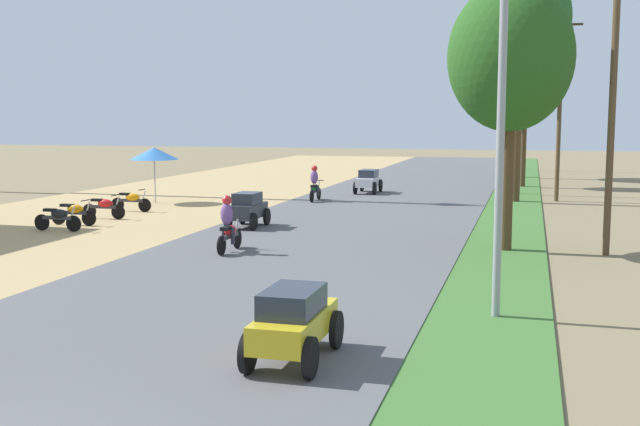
{
  "coord_description": "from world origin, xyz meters",
  "views": [
    {
      "loc": [
        6.38,
        -6.04,
        3.97
      ],
      "look_at": [
        0.64,
        15.2,
        1.25
      ],
      "focal_mm": 43.92,
      "sensor_mm": 36.0,
      "label": 1
    }
  ],
  "objects_px": {
    "parked_motorbike_fourth": "(58,217)",
    "median_tree_third": "(525,97)",
    "vendor_umbrella": "(154,154)",
    "streetlamp_mid": "(521,111)",
    "car_hatchback_charcoal": "(248,208)",
    "median_tree_fourth": "(525,67)",
    "streetlamp_near": "(502,68)",
    "utility_pole_far": "(613,87)",
    "parked_motorbike_fifth": "(74,212)",
    "car_sedan_yellow": "(294,320)",
    "median_tree_nearest": "(511,58)",
    "motorbike_ahead_third": "(229,225)",
    "utility_pole_near": "(560,105)",
    "parked_motorbike_seventh": "(132,200)",
    "median_tree_second": "(520,20)",
    "car_sedan_white": "(368,180)",
    "streetlamp_far": "(525,104)",
    "motorbike_ahead_fourth": "(315,184)",
    "parked_motorbike_sixth": "(104,206)"
  },
  "relations": [
    {
      "from": "vendor_umbrella",
      "to": "streetlamp_mid",
      "type": "distance_m",
      "value": 18.25
    },
    {
      "from": "streetlamp_mid",
      "to": "motorbike_ahead_fourth",
      "type": "relative_size",
      "value": 4.02
    },
    {
      "from": "median_tree_third",
      "to": "car_sedan_white",
      "type": "height_order",
      "value": "median_tree_third"
    },
    {
      "from": "median_tree_fourth",
      "to": "streetlamp_near",
      "type": "xyz_separation_m",
      "value": [
        -0.03,
        -36.86,
        -2.25
      ]
    },
    {
      "from": "median_tree_second",
      "to": "motorbike_ahead_third",
      "type": "xyz_separation_m",
      "value": [
        -7.68,
        -16.41,
        -7.47
      ]
    },
    {
      "from": "utility_pole_near",
      "to": "motorbike_ahead_third",
      "type": "relative_size",
      "value": 4.81
    },
    {
      "from": "median_tree_nearest",
      "to": "motorbike_ahead_third",
      "type": "xyz_separation_m",
      "value": [
        -7.69,
        -2.62,
        -4.78
      ]
    },
    {
      "from": "median_tree_second",
      "to": "utility_pole_far",
      "type": "height_order",
      "value": "median_tree_second"
    },
    {
      "from": "parked_motorbike_fourth",
      "to": "parked_motorbike_fifth",
      "type": "distance_m",
      "value": 1.46
    },
    {
      "from": "parked_motorbike_seventh",
      "to": "median_tree_nearest",
      "type": "relative_size",
      "value": 0.23
    },
    {
      "from": "vendor_umbrella",
      "to": "utility_pole_near",
      "type": "height_order",
      "value": "utility_pole_near"
    },
    {
      "from": "parked_motorbike_fifth",
      "to": "car_sedan_yellow",
      "type": "bearing_deg",
      "value": -46.78
    },
    {
      "from": "parked_motorbike_fifth",
      "to": "median_tree_nearest",
      "type": "relative_size",
      "value": 0.23
    },
    {
      "from": "median_tree_fourth",
      "to": "streetlamp_mid",
      "type": "distance_m",
      "value": 11.69
    },
    {
      "from": "utility_pole_far",
      "to": "car_hatchback_charcoal",
      "type": "xyz_separation_m",
      "value": [
        -11.79,
        2.19,
        -4.05
      ]
    },
    {
      "from": "parked_motorbike_seventh",
      "to": "vendor_umbrella",
      "type": "bearing_deg",
      "value": 99.98
    },
    {
      "from": "parked_motorbike_seventh",
      "to": "median_tree_nearest",
      "type": "height_order",
      "value": "median_tree_nearest"
    },
    {
      "from": "parked_motorbike_sixth",
      "to": "vendor_umbrella",
      "type": "relative_size",
      "value": 0.71
    },
    {
      "from": "car_sedan_white",
      "to": "vendor_umbrella",
      "type": "bearing_deg",
      "value": -140.63
    },
    {
      "from": "median_tree_second",
      "to": "streetlamp_near",
      "type": "height_order",
      "value": "median_tree_second"
    },
    {
      "from": "parked_motorbike_fifth",
      "to": "parked_motorbike_fourth",
      "type": "bearing_deg",
      "value": -78.6
    },
    {
      "from": "streetlamp_mid",
      "to": "motorbike_ahead_third",
      "type": "distance_m",
      "value": 21.86
    },
    {
      "from": "median_tree_nearest",
      "to": "median_tree_second",
      "type": "height_order",
      "value": "median_tree_second"
    },
    {
      "from": "median_tree_third",
      "to": "median_tree_fourth",
      "type": "xyz_separation_m",
      "value": [
        -0.11,
        6.89,
        2.1
      ]
    },
    {
      "from": "utility_pole_far",
      "to": "car_sedan_yellow",
      "type": "height_order",
      "value": "utility_pole_far"
    },
    {
      "from": "car_sedan_yellow",
      "to": "motorbike_ahead_third",
      "type": "distance_m",
      "value": 10.36
    },
    {
      "from": "vendor_umbrella",
      "to": "car_hatchback_charcoal",
      "type": "bearing_deg",
      "value": -43.12
    },
    {
      "from": "median_tree_third",
      "to": "car_sedan_white",
      "type": "relative_size",
      "value": 2.98
    },
    {
      "from": "streetlamp_far",
      "to": "vendor_umbrella",
      "type": "bearing_deg",
      "value": -120.06
    },
    {
      "from": "parked_motorbike_fifth",
      "to": "car_sedan_white",
      "type": "height_order",
      "value": "car_sedan_white"
    },
    {
      "from": "streetlamp_near",
      "to": "median_tree_nearest",
      "type": "bearing_deg",
      "value": 90.59
    },
    {
      "from": "median_tree_second",
      "to": "parked_motorbike_seventh",
      "type": "bearing_deg",
      "value": -151.68
    },
    {
      "from": "vendor_umbrella",
      "to": "streetlamp_mid",
      "type": "relative_size",
      "value": 0.35
    },
    {
      "from": "car_sedan_yellow",
      "to": "median_tree_fourth",
      "type": "bearing_deg",
      "value": 85.75
    },
    {
      "from": "parked_motorbike_fourth",
      "to": "median_tree_nearest",
      "type": "distance_m",
      "value": 15.78
    },
    {
      "from": "vendor_umbrella",
      "to": "utility_pole_far",
      "type": "xyz_separation_m",
      "value": [
        18.65,
        -8.62,
        2.49
      ]
    },
    {
      "from": "parked_motorbike_fourth",
      "to": "car_hatchback_charcoal",
      "type": "bearing_deg",
      "value": 22.75
    },
    {
      "from": "streetlamp_mid",
      "to": "utility_pole_near",
      "type": "relative_size",
      "value": 0.84
    },
    {
      "from": "utility_pole_far",
      "to": "motorbike_ahead_fourth",
      "type": "distance_m",
      "value": 16.67
    },
    {
      "from": "streetlamp_mid",
      "to": "parked_motorbike_seventh",
      "type": "bearing_deg",
      "value": -142.07
    },
    {
      "from": "parked_motorbike_fourth",
      "to": "streetlamp_near",
      "type": "relative_size",
      "value": 0.21
    },
    {
      "from": "car_sedan_white",
      "to": "motorbike_ahead_third",
      "type": "bearing_deg",
      "value": -91.04
    },
    {
      "from": "streetlamp_near",
      "to": "parked_motorbike_seventh",
      "type": "bearing_deg",
      "value": 138.49
    },
    {
      "from": "median_tree_nearest",
      "to": "median_tree_second",
      "type": "xyz_separation_m",
      "value": [
        -0.01,
        13.79,
        2.69
      ]
    },
    {
      "from": "median_tree_nearest",
      "to": "streetlamp_far",
      "type": "xyz_separation_m",
      "value": [
        0.08,
        36.28,
        -0.74
      ]
    },
    {
      "from": "utility_pole_near",
      "to": "utility_pole_far",
      "type": "distance_m",
      "value": 14.75
    },
    {
      "from": "parked_motorbike_seventh",
      "to": "streetlamp_far",
      "type": "relative_size",
      "value": 0.21
    },
    {
      "from": "parked_motorbike_fourth",
      "to": "median_tree_third",
      "type": "height_order",
      "value": "median_tree_third"
    },
    {
      "from": "median_tree_nearest",
      "to": "median_tree_fourth",
      "type": "height_order",
      "value": "median_tree_fourth"
    },
    {
      "from": "parked_motorbike_seventh",
      "to": "car_sedan_yellow",
      "type": "relative_size",
      "value": 0.8
    }
  ]
}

